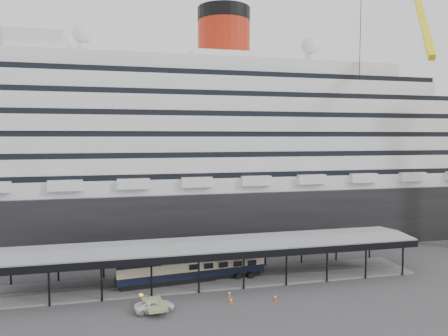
{
  "coord_description": "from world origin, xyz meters",
  "views": [
    {
      "loc": [
        -12.57,
        -51.0,
        19.27
      ],
      "look_at": [
        2.08,
        8.0,
        14.93
      ],
      "focal_mm": 35.0,
      "sensor_mm": 36.0,
      "label": 1
    }
  ],
  "objects": [
    {
      "name": "ground",
      "position": [
        0.0,
        0.0,
        0.0
      ],
      "size": [
        200.0,
        200.0,
        0.0
      ],
      "primitive_type": "plane",
      "color": "#39393C",
      "rests_on": "ground"
    },
    {
      "name": "cruise_ship",
      "position": [
        0.05,
        32.0,
        18.35
      ],
      "size": [
        130.0,
        30.0,
        43.9
      ],
      "color": "black",
      "rests_on": "ground"
    },
    {
      "name": "platform_canopy",
      "position": [
        0.0,
        5.0,
        2.36
      ],
      "size": [
        56.0,
        9.18,
        5.3
      ],
      "color": "slate",
      "rests_on": "ground"
    },
    {
      "name": "port_truck",
      "position": [
        -8.71,
        -3.51,
        0.61
      ],
      "size": [
        4.61,
        2.55,
        1.22
      ],
      "primitive_type": "imported",
      "rotation": [
        0.0,
        0.0,
        1.69
      ],
      "color": "silver",
      "rests_on": "ground"
    },
    {
      "name": "pullman_carriage",
      "position": [
        -3.03,
        5.0,
        2.39
      ],
      "size": [
        19.95,
        4.66,
        19.43
      ],
      "rotation": [
        0.0,
        0.0,
        0.11
      ],
      "color": "black",
      "rests_on": "ground"
    },
    {
      "name": "traffic_cone_left",
      "position": [
        0.46,
        -1.24,
        0.37
      ],
      "size": [
        0.46,
        0.46,
        0.75
      ],
      "rotation": [
        0.0,
        0.0,
        -0.2
      ],
      "color": "#DB570C",
      "rests_on": "ground"
    },
    {
      "name": "traffic_cone_mid",
      "position": [
        5.37,
        -3.79,
        0.38
      ],
      "size": [
        0.49,
        0.49,
        0.77
      ],
      "rotation": [
        0.0,
        0.0,
        0.29
      ],
      "color": "red",
      "rests_on": "ground"
    },
    {
      "name": "traffic_cone_right",
      "position": [
        0.1,
        -3.37,
        0.37
      ],
      "size": [
        0.4,
        0.4,
        0.75
      ],
      "rotation": [
        0.0,
        0.0,
        -0.05
      ],
      "color": "#EF480D",
      "rests_on": "ground"
    }
  ]
}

